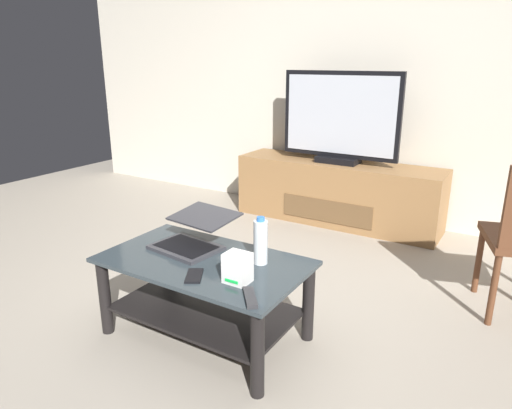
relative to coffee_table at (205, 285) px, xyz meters
The scene contains 10 objects.
ground_plane 0.29m from the coffee_table, 103.11° to the left, with size 7.68×7.68×0.00m, color #9E9384.
back_wall 2.58m from the coffee_table, 90.16° to the left, with size 6.40×0.12×2.80m, color beige.
coffee_table is the anchor object (origin of this frame).
media_cabinet 2.01m from the coffee_table, 92.83° to the left, with size 1.76×0.45×0.53m.
television 2.08m from the coffee_table, 92.86° to the left, with size 1.00×0.20×0.75m.
laptop 0.28m from the coffee_table, 143.50° to the left, with size 0.38×0.43×0.16m.
router_box 0.36m from the coffee_table, 21.87° to the right, with size 0.11×0.10×0.14m.
water_bottle_near 0.38m from the coffee_table, 23.70° to the left, with size 0.07×0.07×0.24m.
cell_phone 0.24m from the coffee_table, 65.62° to the right, with size 0.07×0.14×0.01m, color black.
tv_remote 0.48m from the coffee_table, 27.99° to the right, with size 0.04×0.16×0.02m, color #2D2D30.
Camera 1 is at (1.31, -1.67, 1.37)m, focal length 32.31 mm.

